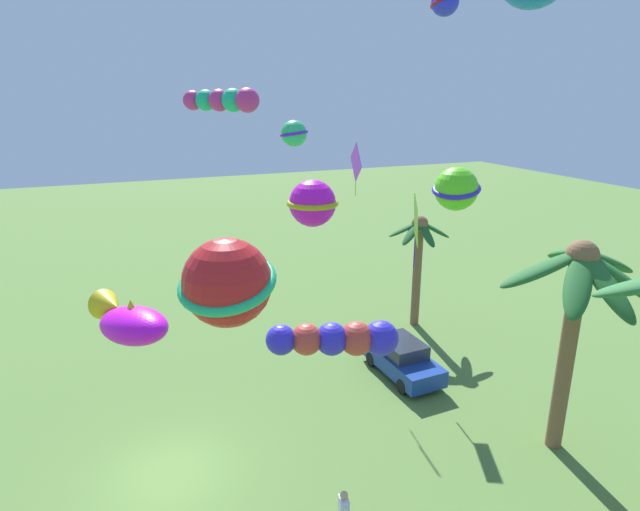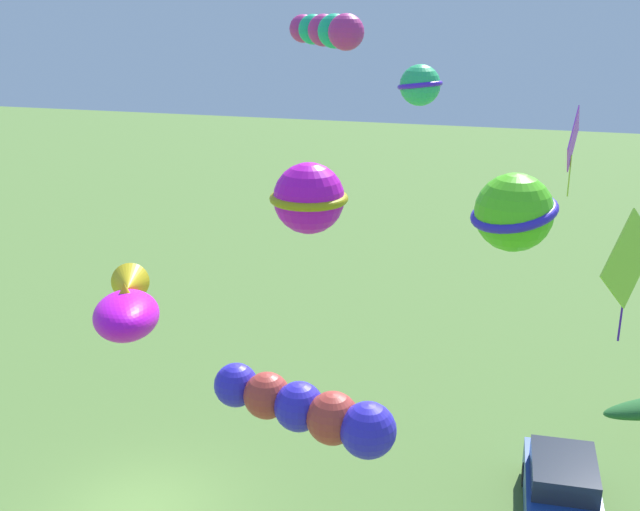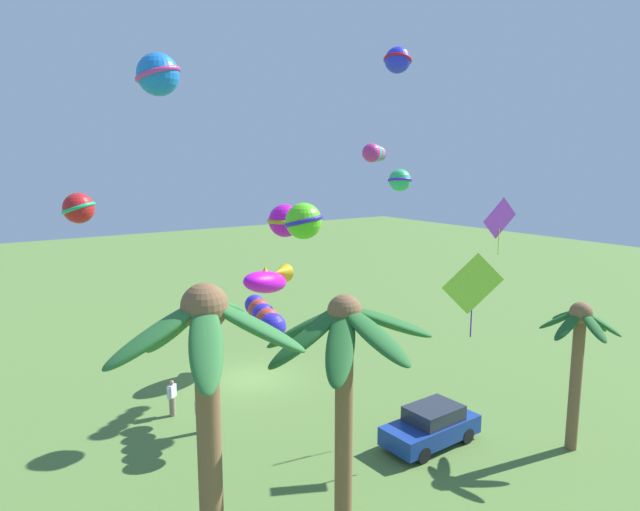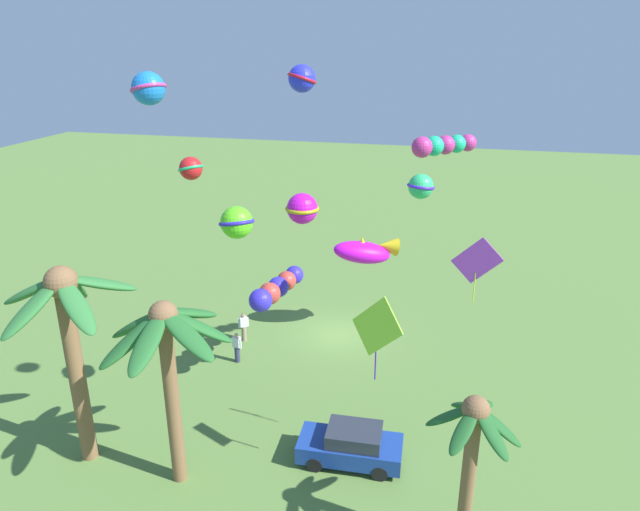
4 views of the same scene
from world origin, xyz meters
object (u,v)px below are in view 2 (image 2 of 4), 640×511
kite_ball_2 (420,85)px  kite_diamond_10 (573,140)px  kite_fish_7 (127,310)px  kite_diamond_4 (628,260)px  kite_tube_1 (308,409)px  parked_car_0 (562,491)px  kite_tube_8 (326,30)px  kite_ball_6 (514,212)px  kite_ball_5 (309,198)px

kite_ball_2 → kite_diamond_10: 4.46m
kite_fish_7 → kite_diamond_4: bearing=100.9°
kite_tube_1 → kite_diamond_4: size_ratio=1.20×
parked_car_0 → kite_tube_8: (-2.36, -6.43, 10.30)m
kite_tube_8 → kite_fish_7: bearing=-47.5°
kite_tube_1 → kite_ball_6: (0.32, 3.43, 4.12)m
kite_tube_1 → kite_ball_6: kite_ball_6 is taller
parked_car_0 → kite_ball_6: kite_ball_6 is taller
kite_fish_7 → parked_car_0: bearing=96.9°
kite_tube_1 → kite_fish_7: kite_fish_7 is taller
kite_ball_2 → kite_fish_7: kite_ball_2 is taller
parked_car_0 → kite_diamond_4: 5.69m
kite_ball_6 → kite_tube_8: bearing=-145.4°
kite_tube_1 → kite_ball_5: 3.91m
kite_ball_2 → kite_ball_5: bearing=-14.0°
kite_ball_2 → kite_ball_6: size_ratio=0.78×
parked_car_0 → kite_tube_1: kite_tube_1 is taller
kite_diamond_4 → kite_ball_5: 7.71m
kite_ball_2 → kite_fish_7: bearing=-64.7°
parked_car_0 → kite_fish_7: size_ratio=1.05×
kite_diamond_10 → kite_ball_6: bearing=-7.4°
kite_ball_2 → kite_fish_7: 8.73m
kite_tube_1 → kite_tube_8: kite_tube_8 is taller
kite_tube_1 → kite_diamond_10: size_ratio=1.61×
kite_tube_1 → kite_ball_2: kite_ball_2 is taller
kite_diamond_4 → kite_diamond_10: 3.87m
kite_diamond_4 → kite_diamond_10: bearing=-156.4°
kite_diamond_4 → kite_tube_8: (-1.45, -7.34, 4.76)m
kite_tube_1 → kite_ball_2: size_ratio=2.54×
parked_car_0 → kite_ball_2: bearing=-113.5°
kite_fish_7 → kite_ball_5: bearing=68.7°
parked_car_0 → kite_tube_8: bearing=-110.2°
parked_car_0 → kite_diamond_10: (-3.90, -0.40, 7.65)m
parked_car_0 → kite_diamond_10: 8.59m
kite_diamond_4 → parked_car_0: bearing=-44.7°
kite_diamond_10 → kite_diamond_4: bearing=23.6°
kite_ball_6 → kite_fish_7: bearing=-111.6°
kite_ball_5 → kite_diamond_10: 8.65m
parked_car_0 → kite_tube_8: size_ratio=1.55×
kite_ball_6 → kite_tube_1: bearing=-95.4°
kite_diamond_4 → kite_ball_6: (5.68, -2.43, 2.44)m
kite_diamond_4 → kite_fish_7: (2.18, -11.29, -1.56)m
parked_car_0 → kite_diamond_10: kite_diamond_10 is taller
kite_diamond_4 → kite_ball_6: size_ratio=1.65×
kite_fish_7 → kite_tube_8: bearing=132.5°
kite_ball_2 → kite_ball_5: 5.39m
kite_fish_7 → kite_tube_8: 8.28m
parked_car_0 → kite_tube_1: (4.44, -4.95, 3.86)m
kite_ball_5 → kite_tube_8: 6.36m
kite_ball_5 → kite_diamond_10: kite_diamond_10 is taller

